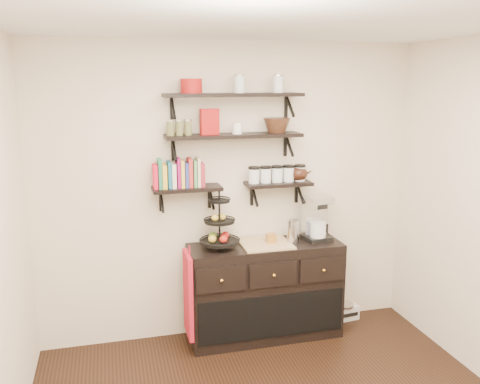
% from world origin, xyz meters
% --- Properties ---
extents(ceiling, '(3.50, 3.50, 0.02)m').
position_xyz_m(ceiling, '(0.00, 0.00, 2.70)').
color(ceiling, white).
rests_on(ceiling, back_wall).
extents(back_wall, '(3.50, 0.02, 2.70)m').
position_xyz_m(back_wall, '(0.00, 1.75, 1.35)').
color(back_wall, beige).
rests_on(back_wall, ground).
extents(shelf_top, '(1.20, 0.27, 0.23)m').
position_xyz_m(shelf_top, '(0.00, 1.62, 2.23)').
color(shelf_top, black).
rests_on(shelf_top, back_wall).
extents(shelf_mid, '(1.20, 0.27, 0.23)m').
position_xyz_m(shelf_mid, '(0.00, 1.62, 1.88)').
color(shelf_mid, black).
rests_on(shelf_mid, back_wall).
extents(shelf_low_left, '(0.60, 0.25, 0.23)m').
position_xyz_m(shelf_low_left, '(-0.42, 1.63, 1.43)').
color(shelf_low_left, black).
rests_on(shelf_low_left, back_wall).
extents(shelf_low_right, '(0.60, 0.25, 0.23)m').
position_xyz_m(shelf_low_right, '(0.42, 1.63, 1.43)').
color(shelf_low_right, black).
rests_on(shelf_low_right, back_wall).
extents(cookbooks, '(0.43, 0.15, 0.26)m').
position_xyz_m(cookbooks, '(-0.47, 1.63, 1.57)').
color(cookbooks, red).
rests_on(cookbooks, shelf_low_left).
extents(glass_canisters, '(0.54, 0.10, 0.13)m').
position_xyz_m(glass_canisters, '(0.41, 1.63, 1.51)').
color(glass_canisters, silver).
rests_on(glass_canisters, shelf_low_right).
extents(sideboard, '(1.40, 0.50, 0.92)m').
position_xyz_m(sideboard, '(0.27, 1.51, 0.45)').
color(sideboard, black).
rests_on(sideboard, floor).
extents(fruit_stand, '(0.35, 0.35, 0.51)m').
position_xyz_m(fruit_stand, '(-0.15, 1.52, 1.08)').
color(fruit_stand, black).
rests_on(fruit_stand, sideboard).
extents(candle, '(0.08, 0.08, 0.08)m').
position_xyz_m(candle, '(0.32, 1.51, 0.96)').
color(candle, '#976122').
rests_on(candle, sideboard).
extents(coffee_maker, '(0.26, 0.25, 0.42)m').
position_xyz_m(coffee_maker, '(0.77, 1.54, 1.10)').
color(coffee_maker, black).
rests_on(coffee_maker, sideboard).
extents(thermal_carafe, '(0.11, 0.11, 0.22)m').
position_xyz_m(thermal_carafe, '(0.53, 1.49, 1.01)').
color(thermal_carafe, silver).
rests_on(thermal_carafe, sideboard).
extents(apron, '(0.04, 0.32, 0.75)m').
position_xyz_m(apron, '(-0.46, 1.41, 0.53)').
color(apron, '#AA121F').
rests_on(apron, sideboard).
extents(radio, '(0.29, 0.20, 0.16)m').
position_xyz_m(radio, '(1.15, 1.63, 0.08)').
color(radio, silver).
rests_on(radio, floor).
extents(recipe_box, '(0.17, 0.08, 0.22)m').
position_xyz_m(recipe_box, '(-0.21, 1.61, 2.01)').
color(recipe_box, '#9D1211').
rests_on(recipe_box, shelf_mid).
extents(walnut_bowl, '(0.24, 0.24, 0.13)m').
position_xyz_m(walnut_bowl, '(0.39, 1.61, 1.96)').
color(walnut_bowl, black).
rests_on(walnut_bowl, shelf_mid).
extents(ramekins, '(0.09, 0.09, 0.10)m').
position_xyz_m(ramekins, '(0.03, 1.61, 1.95)').
color(ramekins, white).
rests_on(ramekins, shelf_mid).
extents(teapot, '(0.24, 0.20, 0.16)m').
position_xyz_m(teapot, '(0.62, 1.63, 1.53)').
color(teapot, black).
rests_on(teapot, shelf_low_right).
extents(red_pot, '(0.18, 0.18, 0.12)m').
position_xyz_m(red_pot, '(-0.36, 1.61, 2.31)').
color(red_pot, '#9D1211').
rests_on(red_pot, shelf_top).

